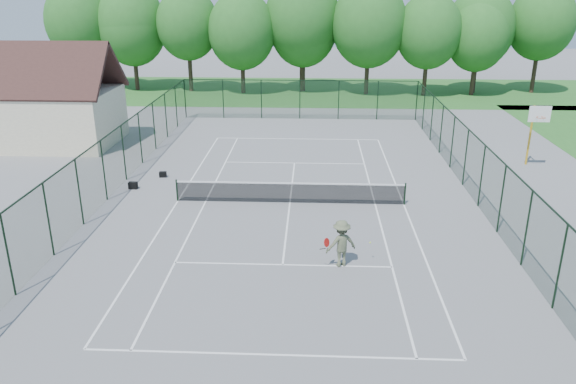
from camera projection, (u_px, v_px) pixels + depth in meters
The scene contains 11 objects.
ground at pixel (290, 203), 27.19m from camera, with size 140.00×140.00×0.00m, color gray.
grass_far at pixel (303, 91), 55.27m from camera, with size 80.00×16.00×0.01m, color #31722B.
court_lines at pixel (290, 203), 27.19m from camera, with size 11.05×23.85×0.01m.
tennis_net at pixel (290, 192), 26.99m from camera, with size 11.08×0.08×1.10m.
fence_enclosure at pixel (290, 172), 26.65m from camera, with size 18.05×36.05×3.02m.
utility_building at pixel (49, 97), 36.15m from camera, with size 8.60×6.27×6.63m.
tree_line_far at pixel (304, 28), 53.17m from camera, with size 39.40×6.40×9.70m.
basketball_goal at pixel (535, 123), 31.59m from camera, with size 1.20×1.43×3.65m.
sports_bag_a at pixel (133, 185), 28.99m from camera, with size 0.44×0.27×0.35m, color black.
sports_bag_b at pixel (163, 174), 30.74m from camera, with size 0.38×0.23×0.30m, color black.
tennis_player at pixel (341, 243), 20.85m from camera, with size 2.00×1.07×1.83m.
Camera 1 is at (1.07, -25.27, 10.00)m, focal length 35.00 mm.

